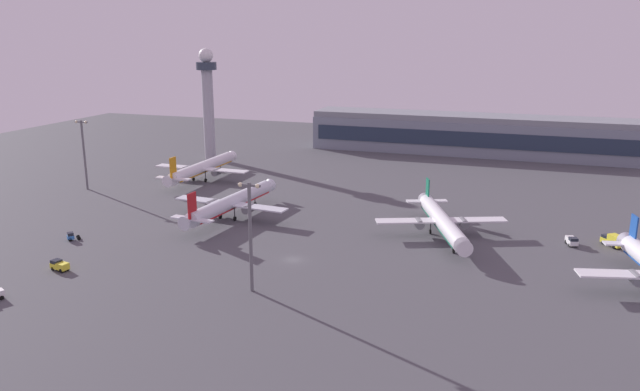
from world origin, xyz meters
TOP-DOWN VIEW (x-y plane):
  - ground_plane at (0.00, 0.00)m, footprint 416.00×416.00m
  - terminal_building at (24.72, 143.90)m, footprint 134.59×22.40m
  - control_tower at (-74.26, 97.15)m, footprint 8.00×8.00m
  - airplane_terminal_side at (-28.28, 25.19)m, footprint 34.45×44.19m
  - airplane_taxiway_distant at (29.28, 27.80)m, footprint 32.23×40.87m
  - airplane_far_stand at (-58.53, 62.76)m, footprint 34.65×44.60m
  - catering_truck at (69.63, 33.49)m, footprint 5.29×5.92m
  - maintenance_van at (60.26, 31.06)m, footprint 3.00×4.51m
  - cargo_loader at (-45.57, -22.51)m, footprint 4.43×2.69m
  - pushback_tug at (-57.05, -5.31)m, footprint 3.41×3.48m
  - apron_light_east at (-1.41, -18.98)m, footprint 4.80×0.90m
  - apron_light_central at (-87.92, 38.89)m, footprint 4.80×0.90m

SIDE VIEW (x-z plane):
  - ground_plane at x=0.00m, z-range 0.00..0.00m
  - pushback_tug at x=-57.05m, z-range 0.04..2.09m
  - maintenance_van at x=60.26m, z-range 0.05..2.30m
  - cargo_loader at x=-45.57m, z-range 0.05..2.30m
  - catering_truck at x=69.63m, z-range 0.05..3.10m
  - airplane_taxiway_distant at x=29.28m, z-range -1.34..9.61m
  - airplane_terminal_side at x=-28.28m, z-range -1.38..9.95m
  - airplane_far_stand at x=-58.53m, z-range -1.40..10.07m
  - terminal_building at x=24.72m, z-range -0.11..16.29m
  - apron_light_east at x=-1.41m, z-range 1.79..24.12m
  - apron_light_central at x=-87.92m, z-range 1.79..24.59m
  - control_tower at x=-74.26m, z-range 3.23..47.27m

